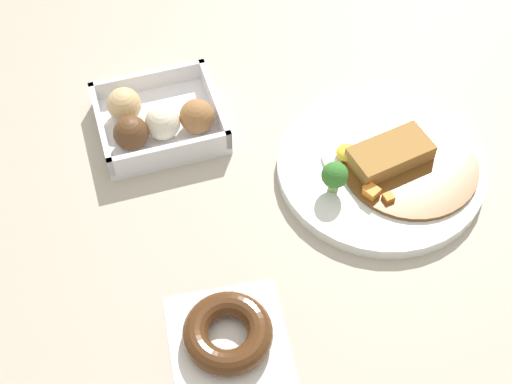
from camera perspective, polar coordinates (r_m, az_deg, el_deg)
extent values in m
plane|color=#B2A893|center=(1.03, 3.85, 1.19)|extent=(1.60, 1.60, 0.00)
cylinder|color=white|center=(1.04, 9.36, 1.80)|extent=(0.28, 0.28, 0.02)
cylinder|color=brown|center=(1.03, 11.53, 2.07)|extent=(0.18, 0.18, 0.01)
cube|color=#A87538|center=(1.02, 10.10, 2.88)|extent=(0.12, 0.07, 0.02)
cylinder|color=white|center=(1.03, 6.76, 2.73)|extent=(0.07, 0.07, 0.00)
ellipsoid|color=yellow|center=(1.02, 6.82, 3.11)|extent=(0.03, 0.03, 0.02)
cylinder|color=#8CB766|center=(0.99, 5.86, 0.53)|extent=(0.01, 0.01, 0.02)
sphere|color=#387A2D|center=(0.97, 5.97, 1.29)|extent=(0.04, 0.04, 0.04)
cube|color=orange|center=(0.99, 9.94, -0.49)|extent=(0.01, 0.01, 0.01)
cube|color=orange|center=(0.99, 8.55, 0.04)|extent=(0.02, 0.02, 0.01)
cube|color=orange|center=(0.99, 8.70, -0.09)|extent=(0.02, 0.02, 0.02)
cube|color=white|center=(1.08, -7.23, 5.02)|extent=(0.17, 0.15, 0.01)
cube|color=white|center=(1.07, -11.60, 4.76)|extent=(0.01, 0.15, 0.03)
cube|color=white|center=(1.08, -3.12, 6.73)|extent=(0.01, 0.15, 0.03)
cube|color=white|center=(1.02, -6.47, 2.92)|extent=(0.17, 0.01, 0.03)
cube|color=white|center=(1.12, -8.15, 8.36)|extent=(0.17, 0.01, 0.03)
sphere|color=brown|center=(1.04, -9.41, 4.40)|extent=(0.05, 0.05, 0.05)
sphere|color=#EFE5C6|center=(1.05, -7.06, 5.22)|extent=(0.05, 0.05, 0.05)
sphere|color=#9E6B3D|center=(1.05, -4.48, 5.71)|extent=(0.05, 0.05, 0.05)
sphere|color=#DBB77A|center=(1.08, -9.92, 6.51)|extent=(0.05, 0.05, 0.05)
cube|color=white|center=(0.90, -2.11, -11.03)|extent=(0.15, 0.15, 0.00)
torus|color=#4C2B14|center=(0.88, -2.15, -10.58)|extent=(0.10, 0.10, 0.03)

